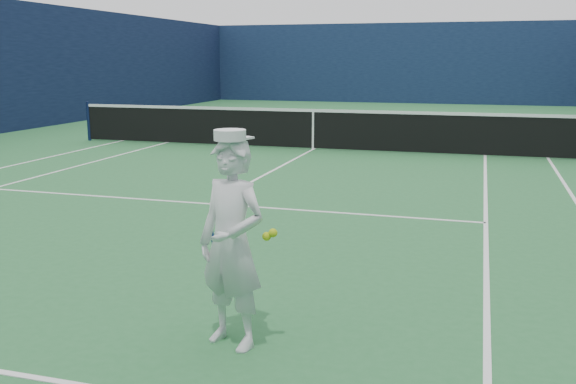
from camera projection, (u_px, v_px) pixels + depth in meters
The scene contains 5 objects.
ground at pixel (313, 150), 15.97m from camera, with size 80.00×80.00×0.00m, color #286936.
court_markings at pixel (313, 149), 15.97m from camera, with size 11.03×23.83×0.01m.
windscreen_fence at pixel (314, 68), 15.57m from camera, with size 20.12×36.12×4.00m.
tennis_net at pixel (313, 127), 15.86m from camera, with size 12.88×0.09×1.07m.
tennis_player at pixel (232, 243), 4.92m from camera, with size 0.72×0.66×1.70m.
Camera 1 is at (3.96, -15.37, 2.21)m, focal length 40.00 mm.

